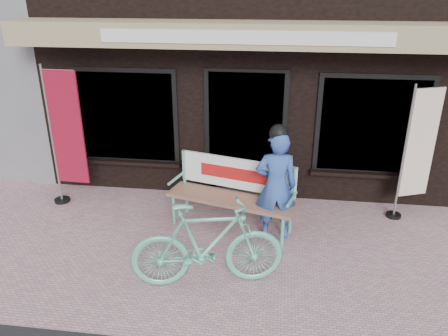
# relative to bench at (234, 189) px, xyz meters

# --- Properties ---
(ground) EXTENTS (70.00, 70.00, 0.00)m
(ground) POSITION_rel_bench_xyz_m (0.07, -0.96, -0.61)
(ground) COLOR #C0939D
(ground) RESTS_ON ground
(storefront) EXTENTS (7.00, 6.77, 6.00)m
(storefront) POSITION_rel_bench_xyz_m (0.07, 4.00, 2.38)
(storefront) COLOR black
(storefront) RESTS_ON ground
(bench) EXTENTS (1.99, 0.97, 1.04)m
(bench) POSITION_rel_bench_xyz_m (0.00, 0.00, 0.00)
(bench) COLOR #62C0A3
(bench) RESTS_ON ground
(person) EXTENTS (0.63, 0.45, 1.71)m
(person) POSITION_rel_bench_xyz_m (0.62, -0.25, 0.23)
(person) COLOR #3051A6
(person) RESTS_ON ground
(bicycle) EXTENTS (1.92, 0.92, 1.11)m
(bicycle) POSITION_rel_bench_xyz_m (-0.15, -1.46, -0.06)
(bicycle) COLOR #62C0A3
(bicycle) RESTS_ON ground
(nobori_red) EXTENTS (0.68, 0.26, 2.31)m
(nobori_red) POSITION_rel_bench_xyz_m (-2.74, 0.37, 0.58)
(nobori_red) COLOR gray
(nobori_red) RESTS_ON ground
(nobori_cream) EXTENTS (0.62, 0.35, 2.13)m
(nobori_cream) POSITION_rel_bench_xyz_m (2.70, 0.66, 0.49)
(nobori_cream) COLOR gray
(nobori_cream) RESTS_ON ground
(menu_stand) EXTENTS (0.42, 0.22, 0.84)m
(menu_stand) POSITION_rel_bench_xyz_m (0.67, 0.81, -0.18)
(menu_stand) COLOR black
(menu_stand) RESTS_ON ground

